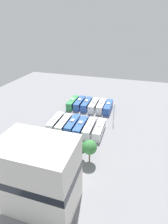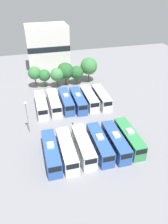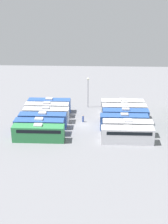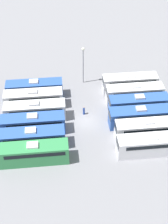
{
  "view_description": "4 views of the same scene",
  "coord_description": "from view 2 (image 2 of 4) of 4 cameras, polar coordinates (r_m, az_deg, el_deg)",
  "views": [
    {
      "loc": [
        -16.85,
        56.22,
        32.9
      ],
      "look_at": [
        0.56,
        -1.56,
        1.67
      ],
      "focal_mm": 28.0,
      "sensor_mm": 36.0,
      "label": 1
    },
    {
      "loc": [
        -9.54,
        -38.79,
        29.32
      ],
      "look_at": [
        1.21,
        1.39,
        2.66
      ],
      "focal_mm": 35.0,
      "sensor_mm": 36.0,
      "label": 2
    },
    {
      "loc": [
        62.41,
        2.61,
        27.98
      ],
      "look_at": [
        -1.78,
        -0.09,
        2.43
      ],
      "focal_mm": 50.0,
      "sensor_mm": 36.0,
      "label": 3
    },
    {
      "loc": [
        38.28,
        -4.43,
        35.91
      ],
      "look_at": [
        -0.4,
        -0.45,
        1.76
      ],
      "focal_mm": 50.0,
      "sensor_mm": 36.0,
      "label": 4
    }
  ],
  "objects": [
    {
      "name": "tree_2",
      "position": [
        65.28,
        -7.09,
        9.64
      ],
      "size": [
        3.89,
        3.89,
        6.03
      ],
      "color": "brown",
      "rests_on": "ground_plane"
    },
    {
      "name": "bus_5",
      "position": [
        44.41,
        11.65,
        -6.53
      ],
      "size": [
        2.51,
        10.14,
        3.55
      ],
      "color": "#338C4C",
      "rests_on": "ground_plane"
    },
    {
      "name": "depot_building",
      "position": [
        78.5,
        -9.46,
        16.2
      ],
      "size": [
        13.74,
        9.33,
        15.11
      ],
      "color": "silver",
      "rests_on": "ground_plane"
    },
    {
      "name": "tree_0",
      "position": [
        65.81,
        -12.8,
        9.86
      ],
      "size": [
        3.78,
        3.78,
        6.61
      ],
      "color": "brown",
      "rests_on": "ground_plane"
    },
    {
      "name": "bus_11",
      "position": [
        57.63,
        4.54,
        3.97
      ],
      "size": [
        2.51,
        10.14,
        3.55
      ],
      "color": "white",
      "rests_on": "ground_plane"
    },
    {
      "name": "bus_9",
      "position": [
        55.93,
        -1.55,
        3.11
      ],
      "size": [
        2.51,
        10.14,
        3.55
      ],
      "color": "#2D56A8",
      "rests_on": "ground_plane"
    },
    {
      "name": "bus_0",
      "position": [
        40.86,
        -8.58,
        -10.24
      ],
      "size": [
        2.51,
        10.14,
        3.55
      ],
      "color": "#2D56A8",
      "rests_on": "ground_plane"
    },
    {
      "name": "bus_1",
      "position": [
        41.01,
        -4.51,
        -9.71
      ],
      "size": [
        2.51,
        10.14,
        3.55
      ],
      "color": "silver",
      "rests_on": "ground_plane"
    },
    {
      "name": "bus_2",
      "position": [
        41.72,
        -0.17,
        -8.71
      ],
      "size": [
        2.51,
        10.14,
        3.55
      ],
      "color": "silver",
      "rests_on": "ground_plane"
    },
    {
      "name": "bus_4",
      "position": [
        43.08,
        8.22,
        -7.54
      ],
      "size": [
        2.51,
        10.14,
        3.55
      ],
      "color": "#2D56A8",
      "rests_on": "ground_plane"
    },
    {
      "name": "tree_4",
      "position": [
        66.99,
        -1.91,
        10.22
      ],
      "size": [
        4.09,
        4.09,
        5.84
      ],
      "color": "brown",
      "rests_on": "ground_plane"
    },
    {
      "name": "bus_10",
      "position": [
        57.0,
        1.34,
        3.72
      ],
      "size": [
        2.51,
        10.14,
        3.55
      ],
      "color": "white",
      "rests_on": "ground_plane"
    },
    {
      "name": "light_pole",
      "position": [
        46.13,
        -14.76,
        -0.04
      ],
      "size": [
        0.6,
        0.6,
        7.69
      ],
      "color": "gray",
      "rests_on": "ground_plane"
    },
    {
      "name": "bus_6",
      "position": [
        55.13,
        -11.14,
        1.98
      ],
      "size": [
        2.51,
        10.14,
        3.55
      ],
      "color": "white",
      "rests_on": "ground_plane"
    },
    {
      "name": "ground_plane",
      "position": [
        49.56,
        -0.94,
        -3.63
      ],
      "size": [
        111.87,
        111.87,
        0.0
      ],
      "primitive_type": "plane",
      "color": "gray"
    },
    {
      "name": "tree_5",
      "position": [
        68.06,
        1.27,
        11.89
      ],
      "size": [
        5.14,
        5.14,
        7.78
      ],
      "color": "brown",
      "rests_on": "ground_plane"
    },
    {
      "name": "bus_8",
      "position": [
        55.85,
        -4.71,
        2.96
      ],
      "size": [
        2.51,
        10.14,
        3.55
      ],
      "color": "#2D56A8",
      "rests_on": "ground_plane"
    },
    {
      "name": "tree_1",
      "position": [
        66.17,
        -10.35,
        9.39
      ],
      "size": [
        3.52,
        3.52,
        5.54
      ],
      "color": "brown",
      "rests_on": "ground_plane"
    },
    {
      "name": "bus_7",
      "position": [
        55.46,
        -7.83,
        2.51
      ],
      "size": [
        2.51,
        10.14,
        3.55
      ],
      "color": "white",
      "rests_on": "ground_plane"
    },
    {
      "name": "tree_3",
      "position": [
        66.72,
        -4.88,
        10.62
      ],
      "size": [
        5.0,
        5.0,
        6.94
      ],
      "color": "brown",
      "rests_on": "ground_plane"
    },
    {
      "name": "worker_person",
      "position": [
        48.53,
        -2.98,
        -3.45
      ],
      "size": [
        0.36,
        0.36,
        1.64
      ],
      "color": "navy",
      "rests_on": "ground_plane"
    },
    {
      "name": "bus_3",
      "position": [
        42.25,
        4.07,
        -8.18
      ],
      "size": [
        2.51,
        10.14,
        3.55
      ],
      "color": "#2D56A8",
      "rests_on": "ground_plane"
    }
  ]
}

